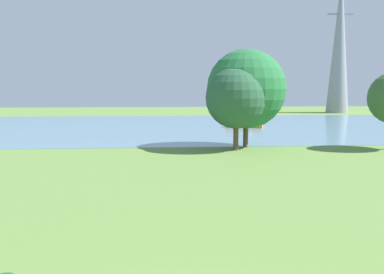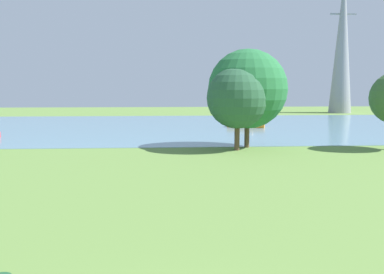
{
  "view_description": "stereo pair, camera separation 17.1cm",
  "coord_description": "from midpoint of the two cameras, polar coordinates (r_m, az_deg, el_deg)",
  "views": [
    {
      "loc": [
        -0.47,
        -8.36,
        5.53
      ],
      "look_at": [
        1.27,
        15.12,
        2.72
      ],
      "focal_mm": 40.74,
      "sensor_mm": 36.0,
      "label": 1
    },
    {
      "loc": [
        -0.3,
        -8.37,
        5.53
      ],
      "look_at": [
        1.27,
        15.12,
        2.72
      ],
      "focal_mm": 40.74,
      "sensor_mm": 36.0,
      "label": 2
    }
  ],
  "objects": [
    {
      "name": "electricity_pylon",
      "position": [
        92.58,
        18.7,
        11.7
      ],
      "size": [
        6.4,
        4.4,
        27.91
      ],
      "color": "gray",
      "rests_on": "ground"
    },
    {
      "name": "water_surface",
      "position": [
        58.62,
        -3.86,
        1.4
      ],
      "size": [
        140.0,
        40.0,
        0.02
      ],
      "primitive_type": "cube",
      "color": "#5F8AA0",
      "rests_on": "ground"
    },
    {
      "name": "tree_west_far",
      "position": [
        38.85,
        6.99,
        6.26
      ],
      "size": [
        7.0,
        7.0,
        8.69
      ],
      "color": "brown",
      "rests_on": "ground"
    },
    {
      "name": "tree_west_near",
      "position": [
        36.99,
        5.69,
        5.13
      ],
      "size": [
        5.23,
        5.23,
        7.09
      ],
      "color": "brown",
      "rests_on": "ground"
    },
    {
      "name": "ground_plane",
      "position": [
        30.86,
        -3.47,
        -3.52
      ],
      "size": [
        160.0,
        160.0,
        0.0
      ],
      "primitive_type": "plane",
      "color": "olive"
    },
    {
      "name": "sailboat_orange",
      "position": [
        57.55,
        6.74,
        1.71
      ],
      "size": [
        5.03,
        2.8,
        5.95
      ],
      "color": "orange",
      "rests_on": "water_surface"
    }
  ]
}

